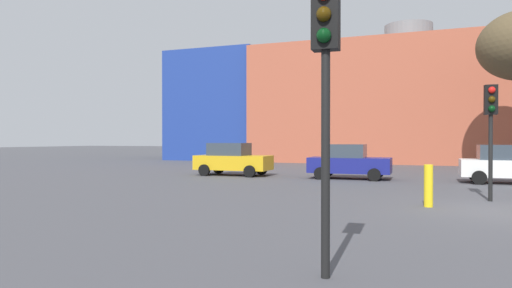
% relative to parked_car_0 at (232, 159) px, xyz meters
% --- Properties ---
extents(ground_plane, '(200.00, 200.00, 0.00)m').
position_rel_parked_car_0_xyz_m(ground_plane, '(11.34, -8.33, -0.84)').
color(ground_plane, '#47474C').
extents(building_backdrop, '(42.29, 12.46, 11.76)m').
position_rel_parked_car_0_xyz_m(building_backdrop, '(8.08, 19.47, 4.12)').
color(building_backdrop, '#B2563D').
rests_on(building_backdrop, ground_plane).
extents(parked_car_0, '(3.92, 1.92, 1.70)m').
position_rel_parked_car_0_xyz_m(parked_car_0, '(0.00, 0.00, 0.00)').
color(parked_car_0, gold).
rests_on(parked_car_0, ground_plane).
extents(parked_car_1, '(3.81, 1.87, 1.65)m').
position_rel_parked_car_0_xyz_m(parked_car_1, '(6.04, 0.00, -0.02)').
color(parked_car_1, navy).
rests_on(parked_car_1, ground_plane).
extents(parked_car_2, '(3.81, 1.87, 1.65)m').
position_rel_parked_car_0_xyz_m(parked_car_2, '(12.74, 0.00, -0.02)').
color(parked_car_2, white).
rests_on(parked_car_2, ground_plane).
extents(traffic_light_near_left, '(0.36, 0.36, 3.96)m').
position_rel_parked_car_0_xyz_m(traffic_light_near_left, '(8.21, -15.65, 2.07)').
color(traffic_light_near_left, black).
rests_on(traffic_light_near_left, ground_plane).
extents(traffic_light_island, '(0.37, 0.37, 3.53)m').
position_rel_parked_car_0_xyz_m(traffic_light_island, '(11.33, -6.40, 1.76)').
color(traffic_light_island, black).
rests_on(traffic_light_island, ground_plane).
extents(bollard_yellow_1, '(0.24, 0.24, 1.18)m').
position_rel_parked_car_0_xyz_m(bollard_yellow_1, '(9.56, -8.27, -0.26)').
color(bollard_yellow_1, yellow).
rests_on(bollard_yellow_1, ground_plane).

